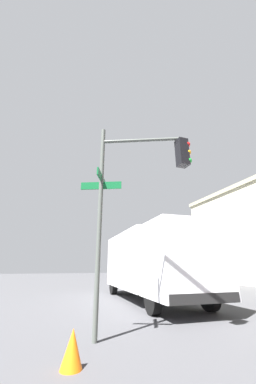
{
  "coord_description": "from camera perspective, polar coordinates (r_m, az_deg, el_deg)",
  "views": [
    {
      "loc": [
        -1.26,
        -7.96,
        1.56
      ],
      "look_at": [
        -6.45,
        -6.19,
        3.44
      ],
      "focal_mm": 20.43,
      "sensor_mm": 36.0,
      "label": 1
    }
  ],
  "objects": [
    {
      "name": "traffic_cone",
      "position": [
        4.48,
        -14.35,
        -34.83
      ],
      "size": [
        0.36,
        0.36,
        0.59
      ],
      "primitive_type": "cone",
      "color": "orange",
      "rests_on": "ground_plane"
    },
    {
      "name": "traffic_signal_near",
      "position": [
        5.87,
        3.1,
        3.17
      ],
      "size": [
        1.5,
        2.79,
        5.38
      ],
      "color": "#474C47",
      "rests_on": "ground_plane"
    },
    {
      "name": "box_truck_second",
      "position": [
        11.58,
        5.66,
        -17.35
      ],
      "size": [
        8.91,
        2.94,
        3.29
      ],
      "color": "silver",
      "rests_on": "ground_plane"
    }
  ]
}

